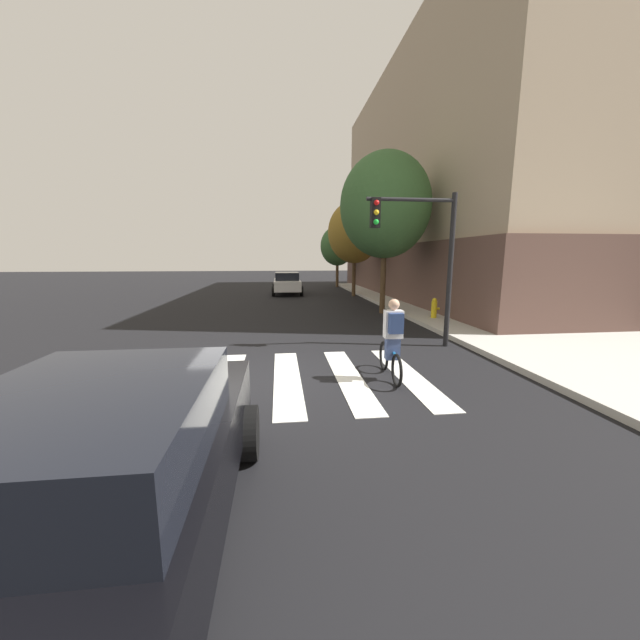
{
  "coord_description": "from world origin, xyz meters",
  "views": [
    {
      "loc": [
        0.31,
        -7.07,
        2.51
      ],
      "look_at": [
        1.19,
        0.59,
        1.14
      ],
      "focal_mm": 19.86,
      "sensor_mm": 36.0,
      "label": 1
    }
  ],
  "objects_px": {
    "sedan_near": "(105,477)",
    "street_tree_far": "(337,246)",
    "street_tree_mid": "(355,232)",
    "fire_hydrant": "(434,308)",
    "traffic_light_near": "(423,244)",
    "street_tree_near": "(385,206)",
    "sedan_mid": "(287,283)",
    "cyclist": "(392,340)"
  },
  "relations": [
    {
      "from": "sedan_near",
      "to": "street_tree_far",
      "type": "distance_m",
      "value": 28.19
    },
    {
      "from": "street_tree_mid",
      "to": "street_tree_far",
      "type": "bearing_deg",
      "value": 89.09
    },
    {
      "from": "street_tree_mid",
      "to": "street_tree_far",
      "type": "xyz_separation_m",
      "value": [
        0.12,
        7.36,
        -0.63
      ]
    },
    {
      "from": "fire_hydrant",
      "to": "street_tree_far",
      "type": "height_order",
      "value": "street_tree_far"
    },
    {
      "from": "traffic_light_near",
      "to": "street_tree_mid",
      "type": "distance_m",
      "value": 13.4
    },
    {
      "from": "street_tree_far",
      "to": "street_tree_near",
      "type": "bearing_deg",
      "value": -91.24
    },
    {
      "from": "fire_hydrant",
      "to": "street_tree_far",
      "type": "xyz_separation_m",
      "value": [
        -1.1,
        16.86,
        2.9
      ]
    },
    {
      "from": "sedan_mid",
      "to": "street_tree_far",
      "type": "distance_m",
      "value": 7.61
    },
    {
      "from": "sedan_near",
      "to": "sedan_mid",
      "type": "xyz_separation_m",
      "value": [
        1.91,
        21.74,
        -0.05
      ]
    },
    {
      "from": "street_tree_near",
      "to": "street_tree_mid",
      "type": "relative_size",
      "value": 1.16
    },
    {
      "from": "sedan_near",
      "to": "cyclist",
      "type": "height_order",
      "value": "cyclist"
    },
    {
      "from": "sedan_near",
      "to": "fire_hydrant",
      "type": "distance_m",
      "value": 12.85
    },
    {
      "from": "fire_hydrant",
      "to": "sedan_mid",
      "type": "bearing_deg",
      "value": 116.07
    },
    {
      "from": "traffic_light_near",
      "to": "fire_hydrant",
      "type": "xyz_separation_m",
      "value": [
        2.18,
        3.8,
        -2.33
      ]
    },
    {
      "from": "street_tree_mid",
      "to": "street_tree_near",
      "type": "bearing_deg",
      "value": -91.58
    },
    {
      "from": "cyclist",
      "to": "traffic_light_near",
      "type": "bearing_deg",
      "value": 58.01
    },
    {
      "from": "sedan_mid",
      "to": "traffic_light_near",
      "type": "relative_size",
      "value": 1.03
    },
    {
      "from": "sedan_near",
      "to": "street_tree_far",
      "type": "relative_size",
      "value": 0.91
    },
    {
      "from": "sedan_mid",
      "to": "fire_hydrant",
      "type": "relative_size",
      "value": 5.54
    },
    {
      "from": "sedan_mid",
      "to": "fire_hydrant",
      "type": "xyz_separation_m",
      "value": [
        5.51,
        -11.26,
        -0.24
      ]
    },
    {
      "from": "sedan_mid",
      "to": "traffic_light_near",
      "type": "distance_m",
      "value": 15.57
    },
    {
      "from": "sedan_near",
      "to": "cyclist",
      "type": "xyz_separation_m",
      "value": [
        3.65,
        4.12,
        0.02
      ]
    },
    {
      "from": "sedan_mid",
      "to": "traffic_light_near",
      "type": "height_order",
      "value": "traffic_light_near"
    },
    {
      "from": "sedan_mid",
      "to": "cyclist",
      "type": "relative_size",
      "value": 2.53
    },
    {
      "from": "sedan_near",
      "to": "traffic_light_near",
      "type": "height_order",
      "value": "traffic_light_near"
    },
    {
      "from": "cyclist",
      "to": "street_tree_near",
      "type": "distance_m",
      "value": 9.79
    },
    {
      "from": "traffic_light_near",
      "to": "cyclist",
      "type": "bearing_deg",
      "value": -121.99
    },
    {
      "from": "sedan_near",
      "to": "traffic_light_near",
      "type": "distance_m",
      "value": 8.74
    },
    {
      "from": "traffic_light_near",
      "to": "street_tree_near",
      "type": "bearing_deg",
      "value": 82.91
    },
    {
      "from": "cyclist",
      "to": "fire_hydrant",
      "type": "bearing_deg",
      "value": 59.31
    },
    {
      "from": "sedan_mid",
      "to": "traffic_light_near",
      "type": "bearing_deg",
      "value": -77.53
    },
    {
      "from": "fire_hydrant",
      "to": "street_tree_mid",
      "type": "bearing_deg",
      "value": 97.29
    },
    {
      "from": "sedan_mid",
      "to": "street_tree_near",
      "type": "xyz_separation_m",
      "value": [
        4.09,
        -8.93,
        3.93
      ]
    },
    {
      "from": "traffic_light_near",
      "to": "street_tree_far",
      "type": "bearing_deg",
      "value": 87.01
    },
    {
      "from": "sedan_near",
      "to": "traffic_light_near",
      "type": "bearing_deg",
      "value": 51.87
    },
    {
      "from": "cyclist",
      "to": "street_tree_mid",
      "type": "relative_size",
      "value": 0.28
    },
    {
      "from": "fire_hydrant",
      "to": "street_tree_near",
      "type": "height_order",
      "value": "street_tree_near"
    },
    {
      "from": "sedan_near",
      "to": "cyclist",
      "type": "bearing_deg",
      "value": 48.51
    },
    {
      "from": "traffic_light_near",
      "to": "street_tree_near",
      "type": "xyz_separation_m",
      "value": [
        0.76,
        6.13,
        1.83
      ]
    },
    {
      "from": "sedan_near",
      "to": "fire_hydrant",
      "type": "relative_size",
      "value": 5.9
    },
    {
      "from": "traffic_light_near",
      "to": "street_tree_mid",
      "type": "xyz_separation_m",
      "value": [
        0.96,
        13.31,
        1.2
      ]
    },
    {
      "from": "traffic_light_near",
      "to": "street_tree_mid",
      "type": "bearing_deg",
      "value": 85.87
    }
  ]
}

